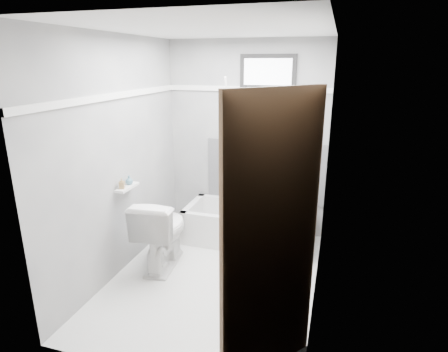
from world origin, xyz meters
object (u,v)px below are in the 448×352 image
at_px(bathtub, 247,225).
at_px(toilet, 162,232).
at_px(office_chair, 266,194).
at_px(soap_bottle_a, 122,183).
at_px(door, 306,272).
at_px(soap_bottle_b, 129,180).

bearing_deg(bathtub, toilet, -131.91).
height_order(office_chair, soap_bottle_a, office_chair).
xyz_separation_m(bathtub, door, (0.86, -2.21, 0.79)).
bearing_deg(office_chair, toilet, -147.25).
bearing_deg(office_chair, soap_bottle_b, -153.73).
height_order(office_chair, toilet, office_chair).
distance_m(bathtub, door, 2.50).
xyz_separation_m(office_chair, toilet, (-0.95, -0.87, -0.23)).
distance_m(door, soap_bottle_b, 2.34).
relative_size(office_chair, soap_bottle_b, 9.98).
relative_size(bathtub, toilet, 1.88).
height_order(bathtub, toilet, toilet).
bearing_deg(soap_bottle_a, office_chair, 39.92).
bearing_deg(office_chair, bathtub, -176.62).
distance_m(office_chair, door, 2.38).
bearing_deg(soap_bottle_b, bathtub, 39.58).
bearing_deg(door, bathtub, 111.30).
distance_m(bathtub, soap_bottle_b, 1.56).
xyz_separation_m(door, soap_bottle_b, (-1.92, 1.33, -0.04)).
relative_size(office_chair, toilet, 1.25).
bearing_deg(office_chair, soap_bottle_a, -149.81).
bearing_deg(soap_bottle_b, toilet, 9.28).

